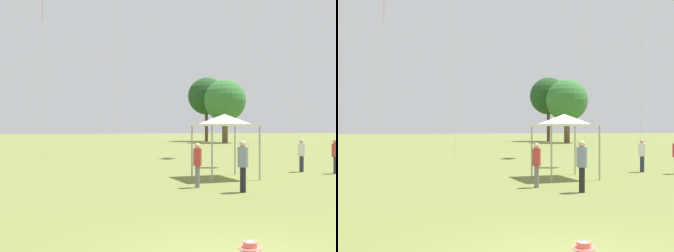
{
  "view_description": "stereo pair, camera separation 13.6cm",
  "coord_description": "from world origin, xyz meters",
  "views": [
    {
      "loc": [
        -2.38,
        -5.69,
        2.2
      ],
      "look_at": [
        0.0,
        5.26,
        2.26
      ],
      "focal_mm": 42.0,
      "sensor_mm": 36.0,
      "label": 1
    },
    {
      "loc": [
        -2.25,
        -5.72,
        2.2
      ],
      "look_at": [
        0.0,
        5.26,
        2.26
      ],
      "focal_mm": 42.0,
      "sensor_mm": 36.0,
      "label": 2
    }
  ],
  "objects": [
    {
      "name": "distant_tree_0",
      "position": [
        18.32,
        49.54,
        6.26
      ],
      "size": [
        6.21,
        6.21,
        9.42
      ],
      "color": "brown",
      "rests_on": "ground"
    },
    {
      "name": "person_standing_2",
      "position": [
        2.97,
        6.87,
        1.06
      ],
      "size": [
        0.5,
        0.5,
        1.77
      ],
      "rotation": [
        0.0,
        0.0,
        2.07
      ],
      "color": "black",
      "rests_on": "ground"
    },
    {
      "name": "person_standing_3",
      "position": [
        1.77,
        8.25,
        0.99
      ],
      "size": [
        0.44,
        0.44,
        1.65
      ],
      "rotation": [
        0.0,
        0.0,
        4.01
      ],
      "color": "slate",
      "rests_on": "ground"
    },
    {
      "name": "canopy_tent",
      "position": [
        3.71,
        10.63,
        2.53
      ],
      "size": [
        2.68,
        2.68,
        2.81
      ],
      "rotation": [
        0.0,
        0.0,
        0.1
      ],
      "color": "white",
      "rests_on": "ground"
    },
    {
      "name": "person_standing_1",
      "position": [
        8.34,
        12.09,
        0.96
      ],
      "size": [
        0.43,
        0.43,
        1.63
      ],
      "rotation": [
        0.0,
        0.0,
        4.55
      ],
      "color": "#282D42",
      "rests_on": "ground"
    },
    {
      "name": "person_standing_0",
      "position": [
        9.53,
        11.07,
        0.98
      ],
      "size": [
        0.41,
        0.41,
        1.65
      ],
      "rotation": [
        0.0,
        0.0,
        4.52
      ],
      "color": "#282D42",
      "rests_on": "ground"
    },
    {
      "name": "distant_tree_1",
      "position": [
        17.75,
        56.68,
        7.48
      ],
      "size": [
        6.16,
        6.16,
        10.59
      ],
      "color": "brown",
      "rests_on": "ground"
    }
  ]
}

